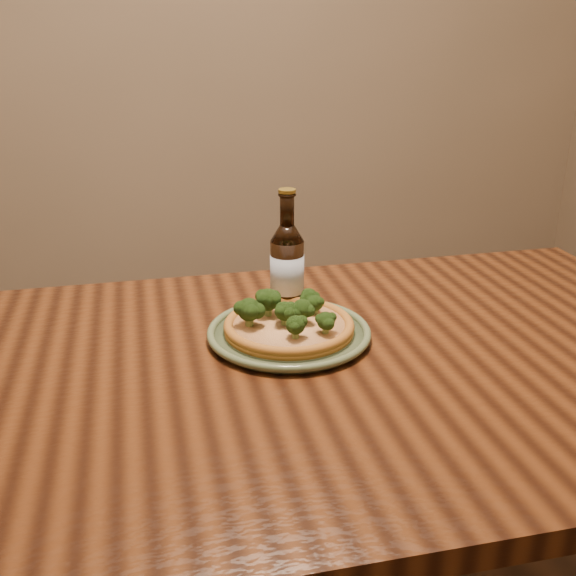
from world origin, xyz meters
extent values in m
cube|color=gray|center=(0.00, 2.25, 1.35)|extent=(4.00, 0.04, 2.70)
cube|color=#47230F|center=(0.00, 0.10, 0.73)|extent=(1.60, 0.90, 0.04)
cylinder|color=#47230F|center=(0.73, 0.48, 0.35)|extent=(0.07, 0.07, 0.71)
cylinder|color=#566847|center=(0.03, 0.20, 0.76)|extent=(0.27, 0.27, 0.01)
torus|color=#566847|center=(0.03, 0.20, 0.76)|extent=(0.29, 0.29, 0.01)
torus|color=#566847|center=(0.03, 0.20, 0.76)|extent=(0.23, 0.23, 0.01)
cylinder|color=#A76A25|center=(0.03, 0.20, 0.77)|extent=(0.23, 0.23, 0.01)
torus|color=#A76A25|center=(0.03, 0.20, 0.78)|extent=(0.23, 0.23, 0.02)
cylinder|color=beige|center=(0.03, 0.20, 0.78)|extent=(0.20, 0.20, 0.01)
sphere|color=#2C4F18|center=(0.08, 0.25, 0.80)|extent=(0.03, 0.03, 0.03)
sphere|color=#2C4F18|center=(0.00, 0.24, 0.81)|extent=(0.06, 0.06, 0.04)
sphere|color=#2C4F18|center=(0.02, 0.19, 0.80)|extent=(0.05, 0.05, 0.03)
sphere|color=#2C4F18|center=(0.05, 0.19, 0.81)|extent=(0.04, 0.04, 0.04)
sphere|color=#2C4F18|center=(-0.04, 0.20, 0.81)|extent=(0.04, 0.04, 0.04)
sphere|color=#2C4F18|center=(0.08, 0.14, 0.80)|extent=(0.04, 0.04, 0.03)
sphere|color=#2C4F18|center=(0.08, 0.23, 0.80)|extent=(0.04, 0.04, 0.03)
sphere|color=#2C4F18|center=(0.02, 0.13, 0.80)|extent=(0.04, 0.04, 0.03)
cylinder|color=black|center=(0.05, 0.33, 0.82)|extent=(0.06, 0.06, 0.14)
cone|color=black|center=(0.05, 0.33, 0.91)|extent=(0.06, 0.06, 0.03)
cylinder|color=black|center=(0.05, 0.33, 0.95)|extent=(0.03, 0.03, 0.06)
torus|color=black|center=(0.05, 0.33, 0.98)|extent=(0.03, 0.03, 0.01)
cylinder|color=#A58C33|center=(0.05, 0.33, 0.99)|extent=(0.03, 0.03, 0.01)
cylinder|color=silver|center=(0.05, 0.33, 0.82)|extent=(0.07, 0.07, 0.07)
camera|label=1|loc=(-0.22, -0.87, 1.28)|focal=42.00mm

